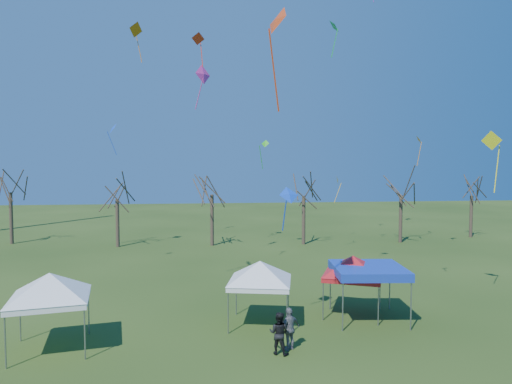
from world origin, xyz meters
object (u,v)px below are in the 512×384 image
tree_2 (212,176)px  person_grey (290,329)px  tent_red (353,260)px  person_dark (279,333)px  tree_0 (10,174)px  tent_white_mid (260,265)px  tree_3 (304,178)px  tree_5 (472,181)px  tent_blue (368,270)px  tree_1 (117,182)px  tree_4 (401,178)px  tent_white_west (50,278)px

tree_2 → person_grey: size_ratio=4.82×
tent_red → person_dark: (-4.36, -4.21, -1.89)m
tree_0 → tree_2: (18.48, -3.01, -0.20)m
tent_white_mid → tree_3: bearing=72.2°
tree_2 → person_dark: 24.90m
tree_2 → tent_white_mid: size_ratio=2.16×
tree_5 → tent_blue: size_ratio=2.11×
tree_0 → tent_red: size_ratio=2.38×
tree_1 → tree_5: size_ratio=1.01×
tree_4 → tent_white_west: (-24.51, -22.41, -3.17)m
tent_blue → person_dark: tent_blue is taller
tent_white_west → person_grey: 9.68m
tree_2 → tent_white_west: bearing=-106.6°
tree_5 → person_dark: size_ratio=4.53×
tree_0 → person_dark: size_ratio=5.13×
tree_1 → tent_white_west: tree_1 is taller
tree_3 → tent_white_west: size_ratio=1.98×
tree_3 → tent_white_west: bearing=-124.1°
tree_0 → tree_4: 36.36m
tent_white_west → tent_red: 13.56m
tent_red → tree_1: bearing=126.3°
tree_4 → tent_white_mid: bearing=-127.9°
tent_white_mid → person_grey: 3.64m
tent_white_west → tent_red: tent_white_west is taller
tree_5 → tent_white_mid: size_ratio=1.97×
tent_blue → tree_1: bearing=126.2°
tree_5 → tent_white_mid: bearing=-137.1°
tent_red → tree_4: bearing=60.2°
tree_0 → tent_white_west: 28.55m
tree_2 → tree_0: bearing=170.8°
tree_2 → person_dark: size_ratio=4.97×
tent_red → tree_2: bearing=108.0°
tree_4 → person_grey: bearing=-122.8°
tree_2 → tent_white_mid: bearing=-85.1°
tree_4 → person_dark: 28.95m
tree_3 → tent_red: bearing=-95.6°
tree_0 → tent_white_west: size_ratio=2.11×
tree_5 → person_grey: bearing=-132.6°
tree_0 → tree_3: tree_0 is taller
tree_3 → tree_1: bearing=177.9°
tree_3 → tree_5: size_ratio=1.06×
tree_1 → tree_2: tree_2 is taller
tree_5 → person_grey: (-23.48, -25.54, -4.88)m
tree_2 → tent_white_mid: (1.80, -20.86, -3.54)m
tent_blue → tent_white_west: bearing=-171.6°
tree_1 → tree_5: tree_1 is taller
tree_3 → tree_5: bearing=6.5°
tree_4 → tree_5: size_ratio=1.06×
tree_2 → tent_white_west: tree_2 is taller
tree_5 → tent_white_mid: tree_5 is taller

